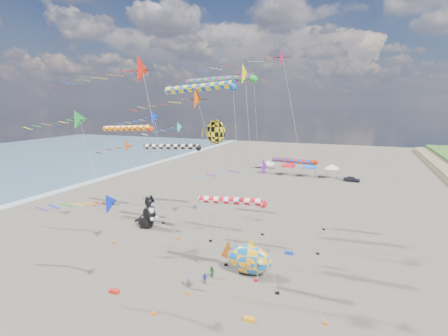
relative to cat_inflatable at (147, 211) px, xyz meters
name	(u,v)px	position (x,y,z in m)	size (l,w,h in m)	color
ground	(158,313)	(12.13, -16.87, -2.39)	(260.00, 260.00, 0.00)	brown
delta_kite_0	(232,76)	(13.20, -2.14, 17.63)	(11.79, 2.59, 21.59)	yellow
delta_kite_1	(193,101)	(10.28, -5.87, 14.86)	(12.33, 2.26, 18.69)	#FF4E04
delta_kite_2	(100,203)	(7.17, -17.12, 6.61)	(10.77, 1.80, 10.29)	#0E22BD
delta_kite_3	(149,120)	(2.23, -2.14, 12.66)	(8.80, 1.77, 16.32)	#0634DD
delta_kite_4	(81,121)	(-4.62, -6.24, 12.55)	(11.68, 2.53, 16.47)	#1D8C32
delta_kite_5	(265,172)	(20.05, -13.30, 9.42)	(9.83, 1.77, 13.05)	purple
delta_kite_6	(272,60)	(17.19, -0.32, 19.36)	(14.51, 2.31, 23.25)	#C81143
delta_kite_7	(128,147)	(-4.13, 2.01, 8.46)	(7.57, 1.69, 12.07)	#DD4E14
delta_kite_8	(180,129)	(1.19, 7.72, 10.79)	(10.35, 1.97, 14.49)	#1FDAD8
delta_kite_9	(149,73)	(9.87, -13.32, 17.15)	(11.86, 2.54, 21.09)	red
windsock_0	(202,88)	(11.65, -6.76, 16.14)	(9.16, 0.79, 19.02)	blue
windsock_1	(174,147)	(5.19, -1.31, 9.29)	(9.27, 0.70, 12.10)	black
windsock_2	(234,201)	(16.40, -10.32, 5.89)	(7.97, 0.72, 8.69)	red
windsock_3	(129,129)	(-3.97, 2.24, 11.12)	(9.76, 0.86, 13.99)	red
windsock_4	(224,80)	(10.09, 3.18, 17.54)	(10.66, 0.94, 20.45)	green
windsock_5	(297,161)	(18.89, 8.08, 6.88)	(7.52, 0.73, 9.69)	red
angelfish_kite	(214,133)	(12.10, -4.78, 11.57)	(3.74, 3.02, 15.39)	yellow
cat_inflatable	(147,211)	(0.00, 0.00, 0.00)	(3.54, 1.77, 4.78)	black
fish_inflatable	(249,259)	(17.13, -7.83, -0.70)	(6.22, 3.09, 4.04)	#1267B8
person_adult	(190,280)	(12.89, -12.44, -1.51)	(0.64, 0.42, 1.77)	gray
child_green	(212,272)	(13.94, -9.79, -1.78)	(0.59, 0.46, 1.22)	#1A6E1E
child_blue	(205,278)	(13.72, -11.01, -1.86)	(0.62, 0.26, 1.06)	#2D26B1
kite_bag_0	(289,253)	(20.00, -1.42, -2.24)	(0.90, 0.44, 0.30)	#1530D2
kite_bag_1	(249,319)	(19.48, -15.10, -2.24)	(0.90, 0.44, 0.30)	orange
kite_bag_2	(114,291)	(6.73, -15.60, -2.24)	(0.90, 0.44, 0.30)	red
tent_row	(299,163)	(13.63, 43.13, 0.76)	(19.20, 4.20, 3.80)	silver
parked_car	(352,179)	(25.59, 41.13, -1.79)	(1.42, 3.53, 1.20)	#26262D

